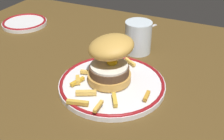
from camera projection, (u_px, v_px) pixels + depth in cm
name	position (u px, v px, depth cm)	size (l,w,h in cm)	color
ground_plane	(93.00, 95.00, 65.96)	(118.11, 102.35, 4.00)	#533C1B
dinner_plate	(112.00, 83.00, 65.10)	(25.29, 25.29, 1.60)	silver
burger	(110.00, 58.00, 62.66)	(14.50, 14.22, 11.33)	gold
fries_pile	(101.00, 81.00, 63.85)	(18.62, 23.50, 1.54)	gold
water_glass	(138.00, 39.00, 78.52)	(7.64, 7.64, 9.17)	silver
side_plate	(25.00, 23.00, 97.17)	(15.49, 15.49, 1.60)	silver
fork	(141.00, 30.00, 93.34)	(7.21, 13.68, 0.36)	silver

